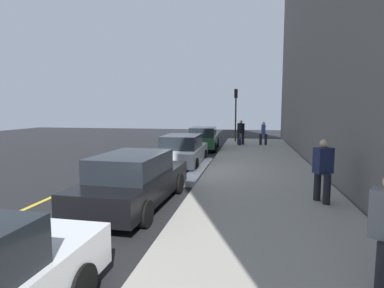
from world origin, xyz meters
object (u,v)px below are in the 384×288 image
Objects in this scene: parked_car_silver at (182,151)px; traffic_light_pole at (236,106)px; rolling_suitcase at (240,142)px; pedestrian_black_coat at (241,131)px; pedestrian_blue_coat at (263,133)px; parked_car_green at (203,138)px; pedestrian_navy_coat at (323,169)px; parked_car_black at (135,180)px.

parked_car_silver is 11.11m from traffic_light_pole.
pedestrian_black_coat is at bearing -6.60° from rolling_suitcase.
pedestrian_blue_coat reaches higher than rolling_suitcase.
traffic_light_pole is at bearing 43.67° from pedestrian_blue_coat.
pedestrian_blue_coat is 1.60m from pedestrian_black_coat.
pedestrian_navy_coat reaches higher than parked_car_green.
parked_car_black is 2.73× the size of pedestrian_black_coat.
traffic_light_pole reaches higher than pedestrian_black_coat.
parked_car_silver is at bearing 163.09° from rolling_suitcase.
pedestrian_navy_coat is at bearing -80.72° from parked_car_black.
pedestrian_navy_coat is (0.84, -5.12, 0.32)m from parked_car_black.
pedestrian_black_coat is at bearing -9.76° from parked_car_black.
pedestrian_blue_coat is at bearing -74.03° from rolling_suitcase.
rolling_suitcase is at bearing -170.91° from traffic_light_pole.
pedestrian_black_coat is 2.05× the size of rolling_suitcase.
parked_car_green is at bearing 126.00° from rolling_suitcase.
parked_car_silver is at bearing 43.52° from pedestrian_navy_coat.
pedestrian_black_coat reaches higher than rolling_suitcase.
parked_car_green is at bearing 132.48° from pedestrian_black_coat.
parked_car_green is 1.11× the size of traffic_light_pole.
pedestrian_black_coat is (14.74, -2.53, 0.34)m from parked_car_black.
traffic_light_pole is (16.06, 3.07, 1.88)m from pedestrian_navy_coat.
parked_car_green is at bearing 23.24° from pedestrian_navy_coat.
rolling_suitcase is at bearing -16.91° from parked_car_silver.
parked_car_black is 2.90× the size of pedestrian_blue_coat.
traffic_light_pole is (10.70, -2.02, 2.20)m from parked_car_silver.
pedestrian_blue_coat reaches higher than parked_car_black.
parked_car_silver is 2.56× the size of pedestrian_black_coat.
pedestrian_navy_coat reaches higher than pedestrian_blue_coat.
pedestrian_blue_coat is 0.94× the size of pedestrian_black_coat.
traffic_light_pole is at bearing 12.64° from pedestrian_black_coat.
parked_car_black is 17.16m from traffic_light_pole.
pedestrian_navy_coat is (-13.88, -0.99, 0.04)m from pedestrian_blue_coat.
traffic_light_pole is at bearing 9.09° from rolling_suitcase.
parked_car_black is 14.96m from pedestrian_black_coat.
pedestrian_navy_coat is 0.42× the size of traffic_light_pole.
pedestrian_black_coat is (0.03, 1.60, 0.05)m from pedestrian_blue_coat.
pedestrian_black_coat is at bearing -16.33° from parked_car_silver.
pedestrian_navy_coat reaches higher than rolling_suitcase.
parked_car_silver is (6.20, -0.03, -0.00)m from parked_car_black.
traffic_light_pole is (2.18, 2.08, 1.92)m from pedestrian_blue_coat.
parked_car_silver is 6.32m from parked_car_green.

